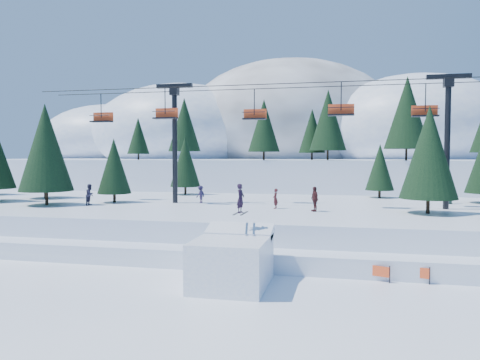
% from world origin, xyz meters
% --- Properties ---
extents(ground, '(160.00, 160.00, 0.00)m').
position_xyz_m(ground, '(0.00, 0.00, 0.00)').
color(ground, white).
rests_on(ground, ground).
extents(mid_shelf, '(70.00, 22.00, 2.50)m').
position_xyz_m(mid_shelf, '(0.00, 18.00, 1.25)').
color(mid_shelf, white).
rests_on(mid_shelf, ground).
extents(berm, '(70.00, 6.00, 1.10)m').
position_xyz_m(berm, '(0.00, 8.00, 0.55)').
color(berm, white).
rests_on(berm, ground).
extents(mountain_ridge, '(119.00, 60.61, 26.46)m').
position_xyz_m(mountain_ridge, '(-5.08, 73.37, 9.64)').
color(mountain_ridge, white).
rests_on(mountain_ridge, ground).
extents(jump_kicker, '(3.60, 4.91, 5.11)m').
position_xyz_m(jump_kicker, '(-0.14, 2.44, 1.32)').
color(jump_kicker, white).
rests_on(jump_kicker, ground).
extents(chairlift, '(46.00, 3.21, 10.28)m').
position_xyz_m(chairlift, '(1.77, 18.05, 9.32)').
color(chairlift, black).
rests_on(chairlift, mid_shelf).
extents(conifer_stand, '(62.80, 16.79, 9.16)m').
position_xyz_m(conifer_stand, '(-0.37, 17.83, 6.84)').
color(conifer_stand, black).
rests_on(conifer_stand, mid_shelf).
extents(distant_skiers, '(30.07, 9.11, 1.83)m').
position_xyz_m(distant_skiers, '(-1.45, 17.08, 3.36)').
color(distant_skiers, '#481A1B').
rests_on(distant_skiers, mid_shelf).
extents(banner_near, '(2.68, 1.04, 0.90)m').
position_xyz_m(banner_near, '(6.40, 5.19, 0.54)').
color(banner_near, black).
rests_on(banner_near, ground).
extents(banner_far, '(2.73, 0.92, 0.90)m').
position_xyz_m(banner_far, '(8.35, 5.30, 0.54)').
color(banner_far, black).
rests_on(banner_far, ground).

